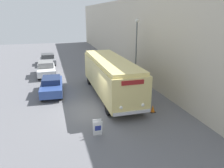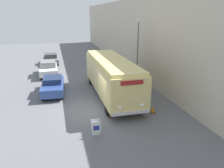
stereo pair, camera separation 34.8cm
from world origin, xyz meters
The scene contains 9 objects.
ground_plane centered at (0.00, 0.00, 0.00)m, with size 80.00×80.00×0.00m, color slate.
building_wall_right centered at (6.31, 10.00, 4.16)m, with size 0.30×60.00×8.31m.
vintage_bus centered at (1.84, 2.64, 1.81)m, with size 2.65×10.05×3.15m.
sign_board centered at (-0.61, -3.29, 0.45)m, with size 0.51×0.35×0.94m.
streetlamp centered at (5.18, 5.41, 4.06)m, with size 0.36×0.36×6.23m.
parked_car_near centered at (-2.94, 4.46, 0.75)m, with size 2.03×4.50×1.46m.
parked_car_mid centered at (-3.39, 10.71, 0.80)m, with size 1.93×4.46×1.59m.
parked_car_far centered at (-3.18, 16.75, 0.71)m, with size 2.09×4.11×1.40m.
traffic_cone centered at (3.80, -1.36, 0.25)m, with size 0.36×0.36×0.51m.
Camera 1 is at (-2.88, -14.14, 6.66)m, focal length 35.00 mm.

